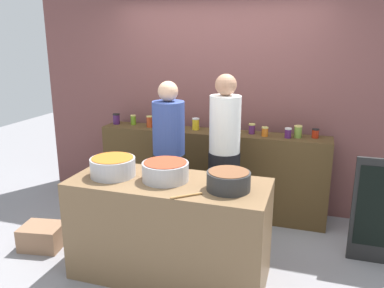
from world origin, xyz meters
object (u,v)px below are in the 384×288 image
(preserve_jar_0, at_px, (116,119))
(preserve_jar_10, at_px, (315,133))
(preserve_jar_2, at_px, (149,122))
(preserve_jar_4, at_px, (196,124))
(cooking_pot_right, at_px, (229,181))
(cook_in_cap, at_px, (224,166))
(preserve_jar_8, at_px, (288,133))
(preserve_jar_5, at_px, (222,129))
(cooking_pot_center, at_px, (165,171))
(cook_with_tongs, at_px, (169,167))
(cooking_pot_left, at_px, (113,167))
(preserve_jar_7, at_px, (265,132))
(bread_crate, at_px, (42,236))
(chalkboard_sign, at_px, (381,212))
(preserve_jar_3, at_px, (164,123))
(wooden_spoon, at_px, (186,196))
(preserve_jar_1, at_px, (133,120))
(preserve_jar_9, at_px, (298,132))

(preserve_jar_0, height_order, preserve_jar_10, preserve_jar_0)
(preserve_jar_2, relative_size, preserve_jar_4, 0.99)
(preserve_jar_4, height_order, cooking_pot_right, preserve_jar_4)
(preserve_jar_4, bearing_deg, cook_in_cap, -50.27)
(preserve_jar_8, height_order, cooking_pot_right, preserve_jar_8)
(preserve_jar_5, xyz_separation_m, cooking_pot_center, (-0.17, -1.31, -0.09))
(preserve_jar_0, height_order, cook_with_tongs, cook_with_tongs)
(cook_with_tongs, bearing_deg, preserve_jar_5, 53.56)
(preserve_jar_8, xyz_separation_m, cooking_pot_left, (-1.38, -1.38, -0.09))
(preserve_jar_7, height_order, cooking_pot_right, preserve_jar_7)
(bread_crate, relative_size, chalkboard_sign, 0.39)
(preserve_jar_4, height_order, preserve_jar_10, preserve_jar_4)
(cook_with_tongs, bearing_deg, preserve_jar_3, 115.67)
(cook_in_cap, height_order, chalkboard_sign, cook_in_cap)
(cooking_pot_left, bearing_deg, wooden_spoon, -18.17)
(preserve_jar_4, bearing_deg, bread_crate, -130.89)
(preserve_jar_8, relative_size, chalkboard_sign, 0.11)
(preserve_jar_3, distance_m, cooking_pot_right, 1.86)
(preserve_jar_4, distance_m, cooking_pot_center, 1.42)
(bread_crate, bearing_deg, cooking_pot_center, -1.03)
(cooking_pot_center, bearing_deg, cook_with_tongs, 108.88)
(preserve_jar_3, height_order, cooking_pot_right, preserve_jar_3)
(preserve_jar_0, relative_size, preserve_jar_1, 1.10)
(preserve_jar_4, bearing_deg, preserve_jar_9, -0.64)
(preserve_jar_5, bearing_deg, preserve_jar_10, 6.83)
(preserve_jar_2, relative_size, cooking_pot_center, 0.35)
(cooking_pot_left, bearing_deg, preserve_jar_9, 43.98)
(cooking_pot_left, xyz_separation_m, cook_in_cap, (0.80, 0.86, -0.18))
(preserve_jar_10, bearing_deg, preserve_jar_8, -161.94)
(cooking_pot_center, bearing_deg, preserve_jar_3, 112.23)
(preserve_jar_1, bearing_deg, cooking_pot_right, -43.66)
(preserve_jar_3, distance_m, preserve_jar_5, 0.76)
(preserve_jar_3, bearing_deg, preserve_jar_2, -162.65)
(bread_crate, xyz_separation_m, chalkboard_sign, (3.18, 0.73, 0.40))
(cooking_pot_left, bearing_deg, preserve_jar_8, 44.91)
(preserve_jar_9, xyz_separation_m, cooking_pot_left, (-1.49, -1.43, -0.10))
(preserve_jar_5, relative_size, preserve_jar_10, 1.10)
(preserve_jar_8, bearing_deg, cooking_pot_center, -124.07)
(cooking_pot_right, bearing_deg, preserve_jar_1, 136.34)
(chalkboard_sign, bearing_deg, preserve_jar_4, 161.85)
(preserve_jar_7, relative_size, preserve_jar_9, 0.80)
(preserve_jar_2, distance_m, wooden_spoon, 1.96)
(preserve_jar_0, height_order, preserve_jar_9, preserve_jar_0)
(preserve_jar_10, bearing_deg, preserve_jar_5, -173.17)
(preserve_jar_5, bearing_deg, preserve_jar_7, 3.11)
(cooking_pot_left, bearing_deg, preserve_jar_5, 64.29)
(preserve_jar_3, xyz_separation_m, wooden_spoon, (0.86, -1.71, -0.16))
(preserve_jar_3, bearing_deg, preserve_jar_8, -3.04)
(preserve_jar_8, relative_size, cooking_pot_center, 0.28)
(cooking_pot_right, relative_size, cook_with_tongs, 0.21)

